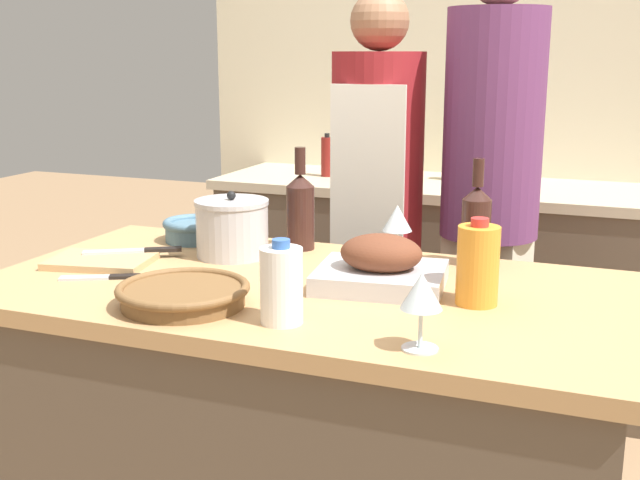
# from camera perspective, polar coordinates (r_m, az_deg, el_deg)

# --- Properties ---
(kitchen_island) EXTENTS (1.51, 0.81, 0.89)m
(kitchen_island) POSITION_cam_1_polar(r_m,az_deg,el_deg) (2.06, -1.28, -15.10)
(kitchen_island) COLOR brown
(kitchen_island) RESTS_ON ground_plane
(back_counter) EXTENTS (2.01, 0.60, 0.88)m
(back_counter) POSITION_cam_1_polar(r_m,az_deg,el_deg) (3.52, 9.03, -3.09)
(back_counter) COLOR brown
(back_counter) RESTS_ON ground_plane
(back_wall) EXTENTS (2.51, 0.10, 2.55)m
(back_wall) POSITION_cam_1_polar(r_m,az_deg,el_deg) (3.72, 10.70, 10.78)
(back_wall) COLOR beige
(back_wall) RESTS_ON ground_plane
(roasting_pan) EXTENTS (0.32, 0.28, 0.13)m
(roasting_pan) POSITION_cam_1_polar(r_m,az_deg,el_deg) (1.86, 4.35, -1.93)
(roasting_pan) COLOR #BCBCC1
(roasting_pan) RESTS_ON kitchen_island
(wicker_basket) EXTENTS (0.29, 0.29, 0.05)m
(wicker_basket) POSITION_cam_1_polar(r_m,az_deg,el_deg) (1.75, -9.70, -3.78)
(wicker_basket) COLOR brown
(wicker_basket) RESTS_ON kitchen_island
(cutting_board) EXTENTS (0.28, 0.22, 0.02)m
(cutting_board) POSITION_cam_1_polar(r_m,az_deg,el_deg) (2.13, -15.33, -1.46)
(cutting_board) COLOR tan
(cutting_board) RESTS_ON kitchen_island
(stock_pot) EXTENTS (0.20, 0.20, 0.18)m
(stock_pot) POSITION_cam_1_polar(r_m,az_deg,el_deg) (2.14, -6.27, 0.86)
(stock_pot) COLOR #B7B7BC
(stock_pot) RESTS_ON kitchen_island
(mixing_bowl) EXTENTS (0.18, 0.18, 0.07)m
(mixing_bowl) POSITION_cam_1_polar(r_m,az_deg,el_deg) (2.33, -8.95, 0.78)
(mixing_bowl) COLOR slate
(mixing_bowl) RESTS_ON kitchen_island
(juice_jug) EXTENTS (0.09, 0.09, 0.19)m
(juice_jug) POSITION_cam_1_polar(r_m,az_deg,el_deg) (1.76, 11.17, -1.73)
(juice_jug) COLOR orange
(juice_jug) RESTS_ON kitchen_island
(milk_jug) EXTENTS (0.09, 0.09, 0.17)m
(milk_jug) POSITION_cam_1_polar(r_m,az_deg,el_deg) (1.61, -2.76, -3.21)
(milk_jug) COLOR white
(milk_jug) RESTS_ON kitchen_island
(wine_bottle_green) EXTENTS (0.08, 0.08, 0.28)m
(wine_bottle_green) POSITION_cam_1_polar(r_m,az_deg,el_deg) (2.20, -1.40, 2.19)
(wine_bottle_green) COLOR #381E19
(wine_bottle_green) RESTS_ON kitchen_island
(wine_bottle_dark) EXTENTS (0.08, 0.08, 0.27)m
(wine_bottle_dark) POSITION_cam_1_polar(r_m,az_deg,el_deg) (2.07, 11.04, 1.17)
(wine_bottle_dark) COLOR #381E19
(wine_bottle_dark) RESTS_ON kitchen_island
(wine_glass_left) EXTENTS (0.08, 0.08, 0.15)m
(wine_glass_left) POSITION_cam_1_polar(r_m,az_deg,el_deg) (2.09, 5.51, 1.43)
(wine_glass_left) COLOR silver
(wine_glass_left) RESTS_ON kitchen_island
(wine_glass_right) EXTENTS (0.08, 0.08, 0.15)m
(wine_glass_right) POSITION_cam_1_polar(r_m,az_deg,el_deg) (1.47, 7.23, -3.81)
(wine_glass_right) COLOR silver
(wine_glass_right) RESTS_ON kitchen_island
(knife_chef) EXTENTS (0.23, 0.16, 0.01)m
(knife_chef) POSITION_cam_1_polar(r_m,az_deg,el_deg) (2.17, -12.93, -0.74)
(knife_chef) COLOR #B7B7BC
(knife_chef) RESTS_ON cutting_board
(knife_paring) EXTENTS (0.18, 0.11, 0.01)m
(knife_paring) POSITION_cam_1_polar(r_m,az_deg,el_deg) (2.00, -15.18, -2.58)
(knife_paring) COLOR #B7B7BC
(knife_paring) RESTS_ON kitchen_island
(stand_mixer) EXTENTS (0.18, 0.14, 0.31)m
(stand_mixer) POSITION_cam_1_polar(r_m,az_deg,el_deg) (3.47, 4.61, 6.39)
(stand_mixer) COLOR silver
(stand_mixer) RESTS_ON back_counter
(condiment_bottle_tall) EXTENTS (0.06, 0.06, 0.14)m
(condiment_bottle_tall) POSITION_cam_1_polar(r_m,az_deg,el_deg) (3.51, 9.41, 5.24)
(condiment_bottle_tall) COLOR #234C28
(condiment_bottle_tall) RESTS_ON back_counter
(condiment_bottle_short) EXTENTS (0.05, 0.05, 0.19)m
(condiment_bottle_short) POSITION_cam_1_polar(r_m,az_deg,el_deg) (3.56, 0.50, 5.95)
(condiment_bottle_short) COLOR maroon
(condiment_bottle_short) RESTS_ON back_counter
(condiment_bottle_extra) EXTENTS (0.05, 0.05, 0.21)m
(condiment_bottle_extra) POSITION_cam_1_polar(r_m,az_deg,el_deg) (3.41, 6.90, 5.68)
(condiment_bottle_extra) COLOR #B28E2D
(condiment_bottle_extra) RESTS_ON back_counter
(person_cook_aproned) EXTENTS (0.30, 0.31, 1.61)m
(person_cook_aproned) POSITION_cam_1_polar(r_m,az_deg,el_deg) (2.67, 4.02, 1.91)
(person_cook_aproned) COLOR beige
(person_cook_aproned) RESTS_ON ground_plane
(person_cook_guest) EXTENTS (0.31, 0.31, 1.76)m
(person_cook_guest) POSITION_cam_1_polar(r_m,az_deg,el_deg) (2.61, 12.00, 3.36)
(person_cook_guest) COLOR beige
(person_cook_guest) RESTS_ON ground_plane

